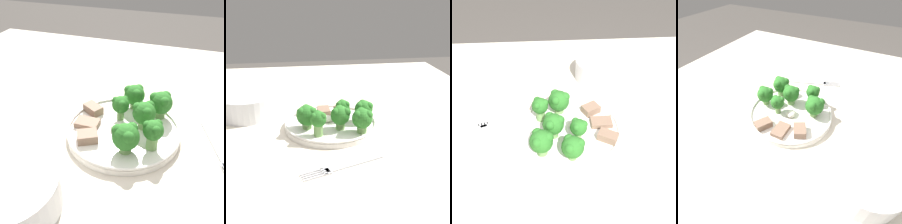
{
  "view_description": "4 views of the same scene",
  "coord_description": "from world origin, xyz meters",
  "views": [
    {
      "loc": [
        -0.15,
        0.44,
        1.11
      ],
      "look_at": [
        -0.03,
        0.04,
        0.82
      ],
      "focal_mm": 42.0,
      "sensor_mm": 36.0,
      "label": 1
    },
    {
      "loc": [
        -0.76,
        0.12,
        1.1
      ],
      "look_at": [
        -0.06,
        0.02,
        0.81
      ],
      "focal_mm": 50.0,
      "sensor_mm": 36.0,
      "label": 2
    },
    {
      "loc": [
        -0.09,
        -0.39,
        1.2
      ],
      "look_at": [
        -0.06,
        0.05,
        0.81
      ],
      "focal_mm": 42.0,
      "sensor_mm": 36.0,
      "label": 3
    },
    {
      "loc": [
        0.28,
        0.2,
        1.11
      ],
      "look_at": [
        -0.03,
        0.04,
        0.79
      ],
      "focal_mm": 28.0,
      "sensor_mm": 36.0,
      "label": 4
    }
  ],
  "objects": [
    {
      "name": "ground_plane",
      "position": [
        0.0,
        0.0,
        0.0
      ],
      "size": [
        8.0,
        8.0,
        0.0
      ],
      "primitive_type": "plane",
      "color": "#4C4742"
    },
    {
      "name": "table",
      "position": [
        0.0,
        0.0,
        0.66
      ],
      "size": [
        1.22,
        0.99,
        0.76
      ],
      "color": "beige",
      "rests_on": "ground_plane"
    },
    {
      "name": "dinner_plate",
      "position": [
        -0.05,
        0.03,
        0.77
      ],
      "size": [
        0.23,
        0.23,
        0.02
      ],
      "color": "white",
      "rests_on": "table"
    },
    {
      "name": "fork",
      "position": [
        -0.24,
        0.03,
        0.76
      ],
      "size": [
        0.08,
        0.18,
        0.0
      ],
      "color": "silver",
      "rests_on": "table"
    },
    {
      "name": "cream_bowl",
      "position": [
        0.06,
        0.25,
        0.79
      ],
      "size": [
        0.15,
        0.15,
        0.06
      ],
      "color": "silver",
      "rests_on": "table"
    },
    {
      "name": "broccoli_floret_near_rim_left",
      "position": [
        -0.08,
        0.01,
        0.81
      ],
      "size": [
        0.05,
        0.05,
        0.06
      ],
      "color": "#709E56",
      "rests_on": "dinner_plate"
    },
    {
      "name": "broccoli_floret_center_left",
      "position": [
        -0.07,
        0.09,
        0.81
      ],
      "size": [
        0.05,
        0.05,
        0.06
      ],
      "color": "#709E56",
      "rests_on": "dinner_plate"
    },
    {
      "name": "broccoli_floret_back_left",
      "position": [
        -0.05,
        -0.05,
        0.81
      ],
      "size": [
        0.05,
        0.05,
        0.06
      ],
      "color": "#709E56",
      "rests_on": "dinner_plate"
    },
    {
      "name": "broccoli_floret_front_left",
      "position": [
        -0.03,
        0.0,
        0.81
      ],
      "size": [
        0.04,
        0.04,
        0.06
      ],
      "color": "#709E56",
      "rests_on": "dinner_plate"
    },
    {
      "name": "broccoli_floret_center_back",
      "position": [
        -0.11,
        0.07,
        0.81
      ],
      "size": [
        0.04,
        0.04,
        0.06
      ],
      "color": "#709E56",
      "rests_on": "dinner_plate"
    },
    {
      "name": "broccoli_floret_mid_cluster",
      "position": [
        -0.11,
        -0.03,
        0.81
      ],
      "size": [
        0.05,
        0.05,
        0.06
      ],
      "color": "#709E56",
      "rests_on": "dinner_plate"
    },
    {
      "name": "meat_slice_front_slice",
      "position": [
        0.03,
        0.04,
        0.78
      ],
      "size": [
        0.05,
        0.03,
        0.01
      ],
      "color": "#846651",
      "rests_on": "dinner_plate"
    },
    {
      "name": "meat_slice_middle_slice",
      "position": [
        0.03,
        -0.01,
        0.78
      ],
      "size": [
        0.05,
        0.04,
        0.02
      ],
      "color": "#846651",
      "rests_on": "dinner_plate"
    },
    {
      "name": "meat_slice_rear_slice",
      "position": [
        0.01,
        0.09,
        0.78
      ],
      "size": [
        0.05,
        0.05,
        0.02
      ],
      "color": "#846651",
      "rests_on": "dinner_plate"
    },
    {
      "name": "sauce_dollop",
      "position": [
        -0.04,
        0.04,
        0.78
      ],
      "size": [
        0.03,
        0.03,
        0.02
      ],
      "color": "silver",
      "rests_on": "dinner_plate"
    }
  ]
}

